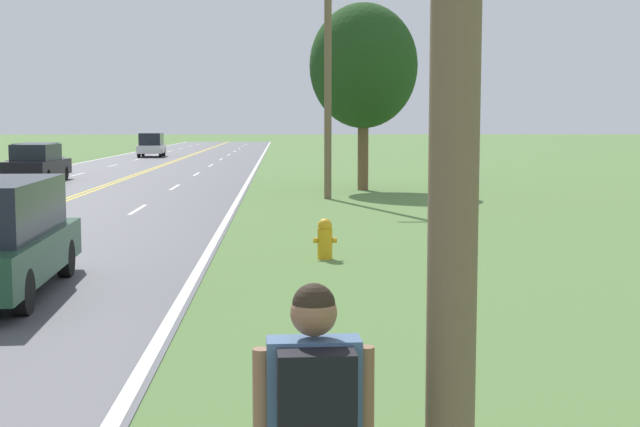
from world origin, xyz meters
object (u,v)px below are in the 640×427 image
at_px(tree_mid_treeline, 363,66).
at_px(car_silver_hatchback_mid_near, 37,158).
at_px(hitchhiker_person, 314,423).
at_px(fire_hydrant, 325,238).
at_px(car_black_sedan_approaching, 37,163).
at_px(car_white_van_mid_far, 151,144).

xyz_separation_m(tree_mid_treeline, car_silver_hatchback_mid_near, (-14.87, 10.44, -3.77)).
height_order(tree_mid_treeline, car_silver_hatchback_mid_near, tree_mid_treeline).
xyz_separation_m(hitchhiker_person, car_silver_hatchback_mid_near, (-11.96, 39.46, -0.24)).
height_order(fire_hydrant, tree_mid_treeline, tree_mid_treeline).
bearing_deg(fire_hydrant, hitchhiker_person, -93.08).
xyz_separation_m(fire_hydrant, car_silver_hatchback_mid_near, (-12.61, 27.38, 0.44)).
distance_m(hitchhiker_person, tree_mid_treeline, 29.38).
distance_m(car_black_sedan_approaching, car_white_van_mid_far, 28.43).
height_order(car_black_sedan_approaching, car_silver_hatchback_mid_near, car_black_sedan_approaching).
relative_size(fire_hydrant, car_white_van_mid_far, 0.17).
xyz_separation_m(hitchhiker_person, tree_mid_treeline, (2.91, 29.02, 3.53)).
relative_size(car_silver_hatchback_mid_near, car_white_van_mid_far, 0.98).
distance_m(hitchhiker_person, car_silver_hatchback_mid_near, 41.24).
distance_m(tree_mid_treeline, car_black_sedan_approaching, 14.84).
bearing_deg(fire_hydrant, tree_mid_treeline, 82.39).
distance_m(tree_mid_treeline, car_silver_hatchback_mid_near, 18.56).
bearing_deg(fire_hydrant, car_silver_hatchback_mid_near, 114.73).
relative_size(hitchhiker_person, car_white_van_mid_far, 0.39).
xyz_separation_m(fire_hydrant, car_black_sedan_approaching, (-11.15, 22.06, 0.43)).
bearing_deg(car_white_van_mid_far, car_black_sedan_approaching, 176.05).
bearing_deg(car_black_sedan_approaching, hitchhiker_person, -161.21).
bearing_deg(fire_hydrant, car_white_van_mid_far, 101.65).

